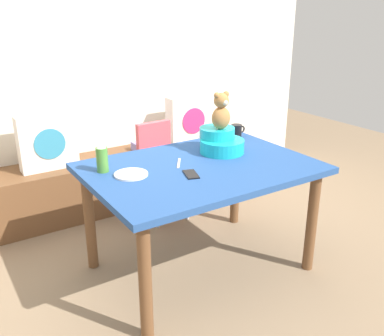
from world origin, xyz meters
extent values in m
plane|color=#8C7256|center=(0.00, 0.00, 0.00)|extent=(8.00, 8.00, 0.00)
cube|color=silver|center=(0.00, 1.51, 1.30)|extent=(4.40, 0.10, 2.60)
cube|color=brown|center=(0.00, 1.24, 0.23)|extent=(2.60, 0.44, 0.46)
cube|color=white|center=(-0.62, 1.22, 0.68)|extent=(0.44, 0.14, 0.44)
cylinder|color=teal|center=(-0.62, 1.15, 0.68)|extent=(0.24, 0.01, 0.24)
cube|color=white|center=(0.69, 1.22, 0.68)|extent=(0.44, 0.14, 0.44)
cylinder|color=#E02D72|center=(0.69, 1.15, 0.68)|extent=(0.24, 0.01, 0.24)
cube|color=#8682CB|center=(0.22, 1.24, 0.50)|extent=(0.20, 0.14, 0.07)
cube|color=#264C8C|center=(0.00, 0.00, 0.72)|extent=(1.40, 0.99, 0.04)
cylinder|color=brown|center=(-0.61, -0.40, 0.35)|extent=(0.07, 0.07, 0.70)
cylinder|color=brown|center=(0.61, -0.40, 0.35)|extent=(0.07, 0.07, 0.70)
cylinder|color=brown|center=(-0.61, 0.40, 0.35)|extent=(0.07, 0.07, 0.70)
cylinder|color=brown|center=(0.61, 0.40, 0.35)|extent=(0.07, 0.07, 0.70)
cylinder|color=#D84C59|center=(0.17, 0.79, 0.51)|extent=(0.34, 0.34, 0.10)
cube|color=#D84C59|center=(0.16, 0.93, 0.67)|extent=(0.30, 0.06, 0.24)
cube|color=white|center=(0.18, 0.61, 0.58)|extent=(0.31, 0.21, 0.02)
cylinder|color=silver|center=(0.03, 0.65, 0.23)|extent=(0.03, 0.03, 0.46)
cylinder|color=silver|center=(0.31, 0.65, 0.23)|extent=(0.03, 0.03, 0.46)
cylinder|color=silver|center=(0.03, 0.93, 0.23)|extent=(0.03, 0.03, 0.46)
cylinder|color=silver|center=(0.31, 0.93, 0.23)|extent=(0.03, 0.03, 0.46)
cylinder|color=#17B1BD|center=(0.26, 0.13, 0.79)|extent=(0.30, 0.30, 0.09)
cylinder|color=#17B1BD|center=(0.26, 0.19, 0.86)|extent=(0.24, 0.24, 0.07)
ellipsoid|color=#AD773F|center=(0.26, 0.15, 0.97)|extent=(0.13, 0.11, 0.15)
sphere|color=#AD773F|center=(0.26, 0.15, 1.09)|extent=(0.10, 0.10, 0.10)
sphere|color=beige|center=(0.26, 0.11, 1.08)|extent=(0.04, 0.04, 0.04)
sphere|color=#AD773F|center=(0.22, 0.15, 1.13)|extent=(0.04, 0.04, 0.04)
sphere|color=#AD773F|center=(0.30, 0.15, 1.13)|extent=(0.04, 0.04, 0.04)
cylinder|color=#4C8C33|center=(-0.55, 0.23, 0.81)|extent=(0.07, 0.07, 0.15)
cone|color=white|center=(-0.55, 0.23, 0.91)|extent=(0.06, 0.06, 0.03)
cylinder|color=black|center=(0.57, 0.37, 0.79)|extent=(0.08, 0.08, 0.09)
torus|color=black|center=(0.63, 0.37, 0.79)|extent=(0.06, 0.01, 0.06)
cylinder|color=white|center=(-0.44, 0.08, 0.75)|extent=(0.20, 0.20, 0.01)
cube|color=black|center=(-0.14, -0.11, 0.74)|extent=(0.11, 0.16, 0.01)
cube|color=silver|center=(-0.10, 0.10, 0.74)|extent=(0.11, 0.15, 0.01)
camera|label=1|loc=(-1.41, -2.10, 1.67)|focal=40.45mm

